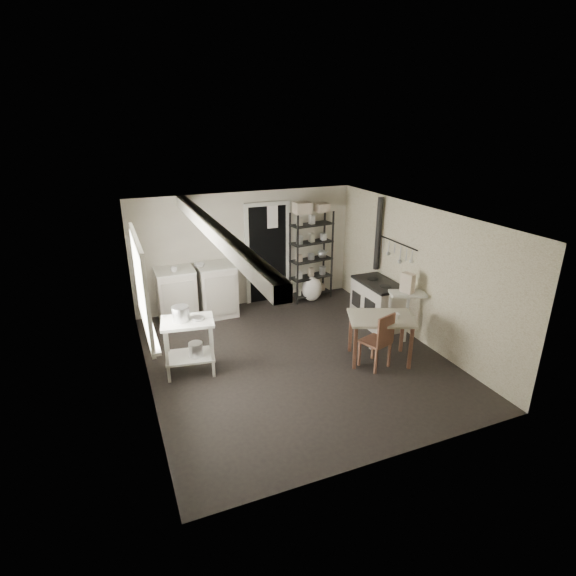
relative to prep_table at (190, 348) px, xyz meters
name	(u,v)px	position (x,y,z in m)	size (l,w,h in m)	color
floor	(295,358)	(1.63, -0.21, -0.40)	(5.00, 5.00, 0.00)	black
ceiling	(296,217)	(1.63, -0.21, 1.90)	(5.00, 5.00, 0.00)	silver
wall_back	(246,250)	(1.63, 2.29, 0.75)	(4.50, 0.02, 2.30)	#BDB5A1
wall_front	(390,372)	(1.63, -2.71, 0.75)	(4.50, 0.02, 2.30)	#BDB5A1
wall_left	(142,315)	(-0.62, -0.21, 0.75)	(0.02, 5.00, 2.30)	#BDB5A1
wall_right	(417,273)	(3.88, -0.21, 0.75)	(0.02, 5.00, 2.30)	#BDB5A1
window	(140,285)	(-0.59, -0.01, 1.10)	(0.12, 1.76, 1.28)	beige
doorway	(268,255)	(2.08, 2.26, 0.60)	(0.96, 0.10, 2.08)	beige
ceiling_beam	(214,231)	(0.43, -0.21, 1.80)	(0.18, 5.00, 0.18)	beige
wallpaper_panel	(416,273)	(3.87, -0.21, 0.75)	(0.01, 5.00, 2.30)	beige
utensil_rail	(395,242)	(3.82, 0.39, 1.15)	(0.06, 1.20, 0.44)	silver
prep_table	(190,348)	(0.00, 0.00, 0.00)	(0.75, 0.54, 0.86)	beige
stockpot	(181,315)	(-0.08, 0.04, 0.54)	(0.25, 0.25, 0.27)	silver
saucepan	(197,320)	(0.14, -0.03, 0.45)	(0.19, 0.19, 0.10)	silver
bucket	(196,350)	(0.08, -0.05, -0.02)	(0.21, 0.21, 0.23)	silver
base_cabinets	(197,295)	(0.53, 1.97, 0.06)	(1.55, 0.66, 1.02)	beige
mixing_bowl	(200,270)	(0.61, 1.97, 0.55)	(0.27, 0.27, 0.07)	silver
counter_cup	(174,274)	(0.12, 1.83, 0.57)	(0.12, 0.12, 0.10)	silver
shelf_rack	(311,256)	(2.94, 2.00, 0.55)	(0.88, 0.34, 1.86)	black
shelf_jar	(300,238)	(2.66, 1.98, 0.97)	(0.08, 0.09, 0.19)	silver
storage_box_a	(302,206)	(2.70, 1.97, 1.61)	(0.32, 0.28, 0.22)	beige
storage_box_b	(322,205)	(3.14, 1.96, 1.59)	(0.26, 0.24, 0.16)	beige
stove	(378,302)	(3.55, 0.39, 0.04)	(0.58, 1.05, 0.83)	beige
stovepipe	(378,234)	(3.78, 0.87, 1.19)	(0.12, 0.12, 1.49)	black
side_ledge	(405,319)	(3.58, -0.41, 0.03)	(0.59, 0.32, 0.91)	beige
oats_box	(407,286)	(3.57, -0.38, 0.61)	(0.13, 0.22, 0.32)	beige
work_table	(380,338)	(2.84, -0.76, -0.02)	(0.98, 0.69, 0.75)	#BDB8A1
table_cup	(396,316)	(3.00, -0.92, 0.41)	(0.10, 0.10, 0.09)	silver
chair	(376,338)	(2.66, -0.91, 0.08)	(0.38, 0.40, 0.92)	brown
flour_sack	(312,290)	(2.91, 1.88, -0.16)	(0.43, 0.37, 0.52)	white
floor_crock	(373,344)	(2.95, -0.42, -0.33)	(0.12, 0.12, 0.15)	silver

